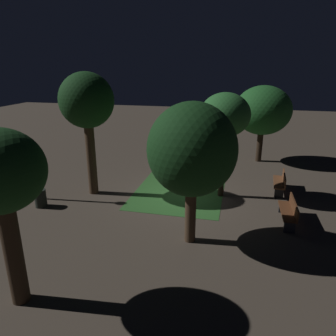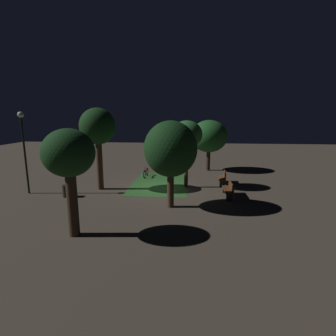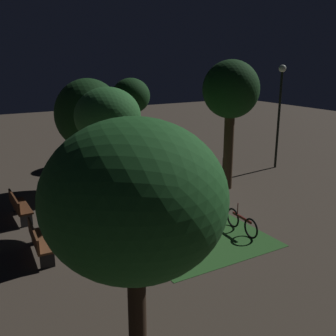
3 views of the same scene
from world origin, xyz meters
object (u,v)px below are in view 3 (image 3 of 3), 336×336
(bicycle, at_px, (242,222))
(lamp_post_plaza_west, at_px, (280,100))
(tree_back_left, at_px, (89,115))
(tree_near_wall, at_px, (134,200))
(tree_lawn_side, at_px, (131,98))
(bench_lawn_edge, at_px, (39,240))
(tree_left_canopy, at_px, (108,118))
(bench_near_trees, at_px, (19,206))
(trash_bin, at_px, (227,165))
(tree_back_right, at_px, (231,92))

(bicycle, bearing_deg, lamp_post_plaza_west, 127.91)
(lamp_post_plaza_west, xyz_separation_m, bicycle, (5.22, -6.70, -3.10))
(tree_back_left, xyz_separation_m, tree_near_wall, (9.99, -2.63, -0.08))
(tree_lawn_side, distance_m, lamp_post_plaza_west, 7.81)
(bench_lawn_edge, xyz_separation_m, tree_left_canopy, (-1.14, 2.68, 3.14))
(lamp_post_plaza_west, bearing_deg, bench_lawn_edge, -74.54)
(bench_near_trees, distance_m, trash_bin, 9.99)
(bench_near_trees, height_order, tree_left_canopy, tree_left_canopy)
(tree_lawn_side, bearing_deg, tree_back_left, -44.59)
(bench_near_trees, height_order, bench_lawn_edge, same)
(tree_back_right, distance_m, tree_near_wall, 10.36)
(trash_bin, bearing_deg, tree_back_right, -38.65)
(tree_near_wall, relative_size, tree_left_canopy, 0.99)
(tree_lawn_side, relative_size, tree_left_canopy, 0.96)
(tree_back_left, height_order, lamp_post_plaza_west, lamp_post_plaza_west)
(bench_lawn_edge, bearing_deg, trash_bin, 111.86)
(tree_lawn_side, bearing_deg, tree_left_canopy, -29.66)
(trash_bin, bearing_deg, tree_near_wall, -46.22)
(tree_lawn_side, distance_m, tree_left_canopy, 9.03)
(tree_left_canopy, bearing_deg, tree_back_left, 169.60)
(tree_lawn_side, relative_size, tree_near_wall, 0.98)
(lamp_post_plaza_west, height_order, trash_bin, lamp_post_plaza_west)
(bench_near_trees, xyz_separation_m, tree_near_wall, (7.88, 0.80, 2.61))
(bench_near_trees, height_order, tree_back_left, tree_back_left)
(bench_lawn_edge, distance_m, tree_near_wall, 5.51)
(bench_near_trees, bearing_deg, tree_lawn_side, 129.48)
(trash_bin, bearing_deg, lamp_post_plaza_west, 80.25)
(tree_left_canopy, distance_m, bicycle, 5.48)
(tree_back_right, bearing_deg, tree_lawn_side, -169.19)
(tree_left_canopy, height_order, bicycle, tree_left_canopy)
(bench_near_trees, distance_m, tree_near_wall, 8.34)
(tree_left_canopy, distance_m, lamp_post_plaza_west, 10.32)
(bicycle, bearing_deg, tree_back_left, -159.43)
(tree_back_right, relative_size, lamp_post_plaza_west, 1.05)
(tree_back_left, bearing_deg, tree_left_canopy, -10.40)
(bench_near_trees, distance_m, bicycle, 7.70)
(tree_back_right, bearing_deg, bicycle, -32.49)
(tree_back_right, relative_size, trash_bin, 7.20)
(trash_bin, height_order, bicycle, bicycle)
(bench_lawn_edge, bearing_deg, tree_back_right, 104.09)
(tree_back_left, distance_m, trash_bin, 7.20)
(tree_back_right, xyz_separation_m, tree_left_canopy, (0.98, -5.77, -0.50))
(trash_bin, bearing_deg, tree_left_canopy, -68.56)
(bench_near_trees, bearing_deg, trash_bin, 95.16)
(bench_lawn_edge, xyz_separation_m, lamp_post_plaza_west, (-3.52, 12.72, 2.96))
(tree_back_left, relative_size, tree_near_wall, 1.03)
(tree_lawn_side, distance_m, bicycle, 11.16)
(bench_lawn_edge, relative_size, tree_back_left, 0.39)
(bench_near_trees, relative_size, lamp_post_plaza_west, 0.35)
(tree_back_left, xyz_separation_m, trash_bin, (1.22, 6.52, -2.79))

